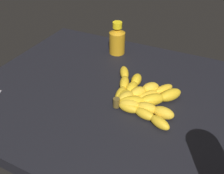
% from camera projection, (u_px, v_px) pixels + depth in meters
% --- Properties ---
extents(ground_plane, '(0.93, 0.70, 0.05)m').
position_uv_depth(ground_plane, '(118.00, 97.00, 0.76)').
color(ground_plane, black).
extents(banana_bunch, '(0.25, 0.25, 0.04)m').
position_uv_depth(banana_bunch, '(140.00, 96.00, 0.70)').
color(banana_bunch, yellow).
rests_on(banana_bunch, ground_plane).
extents(honey_bottle, '(0.06, 0.06, 0.13)m').
position_uv_depth(honey_bottle, '(117.00, 40.00, 0.92)').
color(honey_bottle, orange).
rests_on(honey_bottle, ground_plane).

